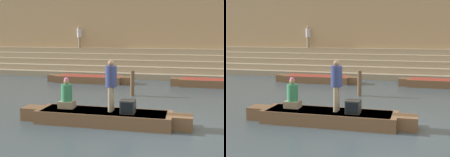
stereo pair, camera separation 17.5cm
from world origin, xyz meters
TOP-DOWN VIEW (x-y plane):
  - ground_plane at (0.00, 0.00)m, footprint 120.00×120.00m
  - ghat_steps at (0.00, 11.87)m, footprint 36.00×3.26m
  - back_wall at (0.00, 13.66)m, footprint 34.20×1.28m
  - rowboat_main at (-1.96, -0.18)m, footprint 5.67×1.31m
  - person_standing at (-1.71, -0.14)m, footprint 0.37×0.37m
  - person_rowing at (-3.27, -0.07)m, footprint 0.52×0.41m
  - tv_set at (-1.13, -0.29)m, footprint 0.46×0.44m
  - moored_boat_shore at (-5.09, 8.06)m, footprint 5.13×1.30m
  - moored_boat_distant at (2.04, 8.23)m, footprint 4.52×1.30m
  - mooring_post at (-1.84, 4.64)m, footprint 0.19×0.19m
  - person_on_steps at (-7.31, 12.74)m, footprint 0.36×0.36m

SIDE VIEW (x-z plane):
  - ground_plane at x=0.00m, z-range 0.00..0.00m
  - moored_boat_shore at x=-5.09m, z-range 0.01..0.43m
  - moored_boat_distant at x=2.04m, z-range 0.01..0.43m
  - rowboat_main at x=-1.96m, z-range 0.02..0.45m
  - mooring_post at x=-1.84m, z-range 0.00..1.20m
  - tv_set at x=-1.13m, z-range 0.44..0.86m
  - ghat_steps at x=0.00m, z-range -0.25..1.62m
  - person_rowing at x=-3.27m, z-range 0.32..1.37m
  - person_standing at x=-1.71m, z-range 0.56..2.22m
  - person_on_steps at x=-7.31m, z-range 1.99..3.62m
  - back_wall at x=0.00m, z-range -0.03..8.56m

